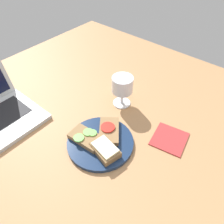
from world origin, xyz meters
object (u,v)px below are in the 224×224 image
(sandwich_with_cheese, at_px, (105,149))
(sandwich_with_cucumber, at_px, (86,138))
(plate, at_px, (100,142))
(sandwich_with_tomato, at_px, (109,130))
(napkin, at_px, (169,139))
(wine_glass, at_px, (122,86))

(sandwich_with_cheese, xyz_separation_m, sandwich_with_cucumber, (-0.00, 0.08, -0.00))
(plate, xyz_separation_m, sandwich_with_tomato, (0.05, 0.00, 0.02))
(sandwich_with_tomato, xyz_separation_m, napkin, (0.12, -0.17, -0.02))
(sandwich_with_cheese, xyz_separation_m, sandwich_with_tomato, (0.07, 0.04, -0.00))
(sandwich_with_cheese, xyz_separation_m, wine_glass, (0.23, 0.11, 0.06))
(sandwich_with_cucumber, distance_m, wine_glass, 0.24)
(sandwich_with_tomato, distance_m, sandwich_with_cucumber, 0.08)
(sandwich_with_tomato, relative_size, wine_glass, 1.05)
(sandwich_with_cheese, bearing_deg, sandwich_with_cucumber, 91.63)
(plate, bearing_deg, wine_glass, 19.15)
(sandwich_with_tomato, xyz_separation_m, sandwich_with_cucumber, (-0.07, 0.04, -0.00))
(wine_glass, xyz_separation_m, napkin, (-0.04, -0.24, -0.09))
(wine_glass, bearing_deg, sandwich_with_tomato, -156.42)
(sandwich_with_cucumber, xyz_separation_m, napkin, (0.19, -0.21, -0.02))
(plate, relative_size, sandwich_with_cheese, 2.12)
(plate, xyz_separation_m, napkin, (0.17, -0.17, -0.00))
(wine_glass, bearing_deg, napkin, -99.26)
(wine_glass, bearing_deg, sandwich_with_cucumber, -172.30)
(sandwich_with_cucumber, bearing_deg, wine_glass, 7.70)
(sandwich_with_cheese, height_order, sandwich_with_tomato, sandwich_with_cheese)
(plate, distance_m, wine_glass, 0.23)
(sandwich_with_cucumber, distance_m, napkin, 0.29)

